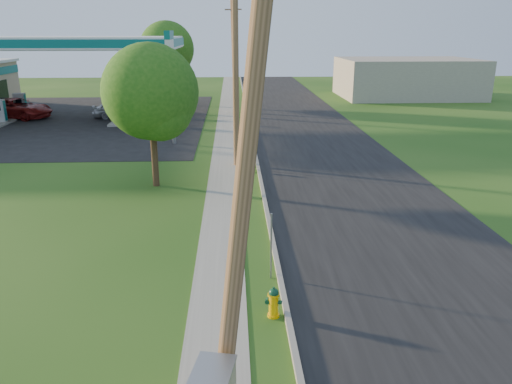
% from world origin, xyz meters
% --- Properties ---
extents(ground_plane, '(140.00, 140.00, 0.00)m').
position_xyz_m(ground_plane, '(0.00, 0.00, 0.00)').
color(ground_plane, '#194610').
rests_on(ground_plane, ground).
extents(road, '(8.00, 120.00, 0.02)m').
position_xyz_m(road, '(4.50, 10.00, 0.01)').
color(road, black).
rests_on(road, ground).
extents(curb, '(0.15, 120.00, 0.15)m').
position_xyz_m(curb, '(0.50, 10.00, 0.07)').
color(curb, gray).
rests_on(curb, ground).
extents(sidewalk, '(1.50, 120.00, 0.03)m').
position_xyz_m(sidewalk, '(-1.25, 10.00, 0.01)').
color(sidewalk, gray).
rests_on(sidewalk, ground).
extents(forecourt, '(26.00, 28.00, 0.02)m').
position_xyz_m(forecourt, '(-16.00, 32.00, 0.01)').
color(forecourt, black).
rests_on(forecourt, ground).
extents(utility_pole_near, '(1.40, 0.32, 9.48)m').
position_xyz_m(utility_pole_near, '(-0.60, -1.00, 4.80)').
color(utility_pole_near, brown).
rests_on(utility_pole_near, ground).
extents(utility_pole_mid, '(1.40, 0.32, 9.80)m').
position_xyz_m(utility_pole_mid, '(-0.60, 17.00, 4.95)').
color(utility_pole_mid, brown).
rests_on(utility_pole_mid, ground).
extents(utility_pole_far, '(1.40, 0.32, 9.50)m').
position_xyz_m(utility_pole_far, '(-0.60, 35.00, 4.80)').
color(utility_pole_far, brown).
rests_on(utility_pole_far, ground).
extents(sign_post_near, '(0.05, 0.04, 2.00)m').
position_xyz_m(sign_post_near, '(0.25, 4.20, 1.00)').
color(sign_post_near, gray).
rests_on(sign_post_near, ground).
extents(sign_post_mid, '(0.05, 0.04, 2.00)m').
position_xyz_m(sign_post_mid, '(0.25, 16.00, 1.00)').
color(sign_post_mid, gray).
rests_on(sign_post_mid, ground).
extents(sign_post_far, '(0.05, 0.04, 2.00)m').
position_xyz_m(sign_post_far, '(0.25, 28.20, 1.00)').
color(sign_post_far, gray).
rests_on(sign_post_far, ground).
extents(gas_canopy, '(18.18, 9.18, 6.40)m').
position_xyz_m(gas_canopy, '(-14.00, 32.00, 5.90)').
color(gas_canopy, silver).
rests_on(gas_canopy, ground).
extents(fuel_pump_nw, '(1.20, 3.20, 1.90)m').
position_xyz_m(fuel_pump_nw, '(-18.50, 30.00, 0.72)').
color(fuel_pump_nw, gray).
rests_on(fuel_pump_nw, ground).
extents(fuel_pump_ne, '(1.20, 3.20, 1.90)m').
position_xyz_m(fuel_pump_ne, '(-9.50, 30.00, 0.72)').
color(fuel_pump_ne, gray).
rests_on(fuel_pump_ne, ground).
extents(fuel_pump_sw, '(1.20, 3.20, 1.90)m').
position_xyz_m(fuel_pump_sw, '(-18.50, 34.00, 0.72)').
color(fuel_pump_sw, gray).
rests_on(fuel_pump_sw, ground).
extents(fuel_pump_se, '(1.20, 3.20, 1.90)m').
position_xyz_m(fuel_pump_se, '(-9.50, 34.00, 0.72)').
color(fuel_pump_se, gray).
rests_on(fuel_pump_se, ground).
extents(price_pylon, '(0.34, 2.04, 6.85)m').
position_xyz_m(price_pylon, '(-4.50, 22.50, 5.43)').
color(price_pylon, gray).
rests_on(price_pylon, ground).
extents(distant_building, '(14.00, 10.00, 4.00)m').
position_xyz_m(distant_building, '(18.00, 45.00, 2.00)').
color(distant_building, gray).
rests_on(distant_building, ground).
extents(tree_verge, '(4.23, 4.23, 6.41)m').
position_xyz_m(tree_verge, '(-4.27, 13.44, 4.13)').
color(tree_verge, '#3B2616').
rests_on(tree_verge, ground).
extents(tree_lot, '(5.13, 5.13, 7.77)m').
position_xyz_m(tree_lot, '(-6.79, 40.35, 5.00)').
color(tree_lot, '#3B2616').
rests_on(tree_lot, ground).
extents(hydrant_near, '(0.43, 0.38, 0.82)m').
position_xyz_m(hydrant_near, '(0.16, 2.15, 0.40)').
color(hydrant_near, '#F1B004').
rests_on(hydrant_near, ground).
extents(hydrant_mid, '(0.34, 0.30, 0.66)m').
position_xyz_m(hydrant_mid, '(0.09, 15.58, 0.32)').
color(hydrant_mid, '#FCC600').
rests_on(hydrant_mid, ground).
extents(hydrant_far, '(0.34, 0.31, 0.68)m').
position_xyz_m(hydrant_far, '(0.07, 28.68, 0.33)').
color(hydrant_far, '#FFBC00').
rests_on(hydrant_far, ground).
extents(car_red, '(6.36, 4.22, 1.62)m').
position_xyz_m(car_red, '(-18.39, 32.77, 0.81)').
color(car_red, maroon).
rests_on(car_red, ground).
extents(car_silver, '(4.54, 2.76, 1.44)m').
position_xyz_m(car_silver, '(-10.11, 32.84, 0.72)').
color(car_silver, '#A0A2A6').
rests_on(car_silver, ground).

